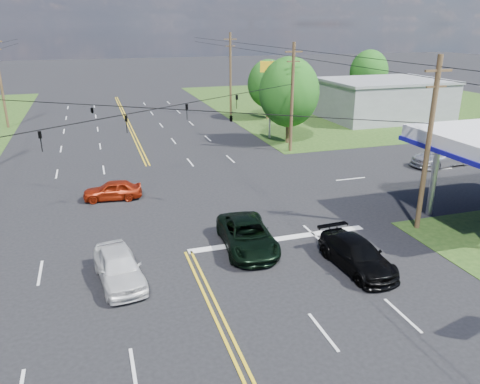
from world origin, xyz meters
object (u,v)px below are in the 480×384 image
object	(u,v)px
tree_right_b	(268,84)
tree_far_r	(369,72)
pole_left_far	(0,80)
suv_black	(357,255)
pole_se	(428,144)
retail_ne	(384,100)
pole_ne	(292,97)
pickup_dkgreen	(247,235)
tree_right_a	(289,92)
pickup_white	(119,267)
pole_right_far	(230,73)

from	to	relation	value
tree_right_b	tree_far_r	distance (m)	18.50
pole_left_far	suv_black	distance (m)	45.09
tree_right_b	suv_black	distance (m)	37.36
pole_se	tree_right_b	distance (m)	33.19
retail_ne	pole_ne	size ratio (longest dim) A/B	1.47
pole_left_far	pickup_dkgreen	bearing A→B (deg)	-66.33
retail_ne	pickup_dkgreen	size ratio (longest dim) A/B	2.64
retail_ne	tree_right_b	bearing A→B (deg)	163.50
tree_right_a	pickup_white	world-z (taller)	tree_right_a
pole_left_far	pickup_white	size ratio (longest dim) A/B	2.25
retail_ne	pickup_dkgreen	bearing A→B (deg)	-133.45
pole_se	retail_ne	bearing A→B (deg)	59.62
pole_left_far	suv_black	bearing A→B (deg)	-63.14
pole_ne	pole_left_far	xyz separation A→B (m)	(-26.00, 19.00, 0.25)
suv_black	pole_right_far	bearing A→B (deg)	78.60
retail_ne	tree_right_a	distance (m)	18.09
pole_left_far	pickup_white	world-z (taller)	pole_left_far
pole_left_far	pickup_dkgreen	distance (m)	40.10
pole_se	suv_black	xyz separation A→B (m)	(-5.73, -3.03, -4.22)
pole_ne	pole_left_far	world-z (taller)	pole_left_far
tree_far_r	pickup_dkgreen	xyz separation A→B (m)	(-31.00, -38.50, -3.81)
tree_right_a	pickup_white	xyz separation A→B (m)	(-17.50, -21.94, -4.11)
pole_right_far	pickup_white	bearing A→B (deg)	-113.50
pole_ne	pole_left_far	distance (m)	32.20
pole_se	tree_right_b	size ratio (longest dim) A/B	1.34
pole_left_far	tree_far_r	bearing A→B (deg)	2.44
pole_ne	tree_right_b	distance (m)	15.42
tree_right_a	tree_right_b	size ratio (longest dim) A/B	1.15
pickup_dkgreen	tree_right_a	bearing A→B (deg)	66.73
retail_ne	pole_left_far	size ratio (longest dim) A/B	1.40
pickup_dkgreen	pole_ne	bearing A→B (deg)	65.20
pole_ne	pickup_dkgreen	xyz separation A→B (m)	(-10.00, -17.50, -4.18)
pole_right_far	pole_left_far	bearing A→B (deg)	180.00
retail_ne	pole_left_far	bearing A→B (deg)	169.46
pickup_white	retail_ne	bearing A→B (deg)	34.42
pickup_dkgreen	suv_black	bearing A→B (deg)	-34.58
pole_left_far	pickup_dkgreen	xyz separation A→B (m)	(16.00, -36.50, -4.43)
pole_se	suv_black	distance (m)	7.73
pickup_white	pole_left_far	bearing A→B (deg)	96.69
pole_se	pickup_dkgreen	distance (m)	10.85
pole_se	pole_right_far	world-z (taller)	pole_right_far
pickup_white	tree_right_b	bearing A→B (deg)	52.12
pole_se	tree_right_a	bearing A→B (deg)	87.27
pickup_white	pole_ne	bearing A→B (deg)	41.58
pole_se	tree_right_a	size ratio (longest dim) A/B	1.16
tree_far_r	pickup_white	bearing A→B (deg)	-133.19
tree_right_a	pickup_dkgreen	distance (m)	23.63
pole_se	pole_right_far	bearing A→B (deg)	90.00
retail_ne	tree_right_a	xyz separation A→B (m)	(-16.00, -8.00, 2.67)
tree_right_a	suv_black	world-z (taller)	tree_right_a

